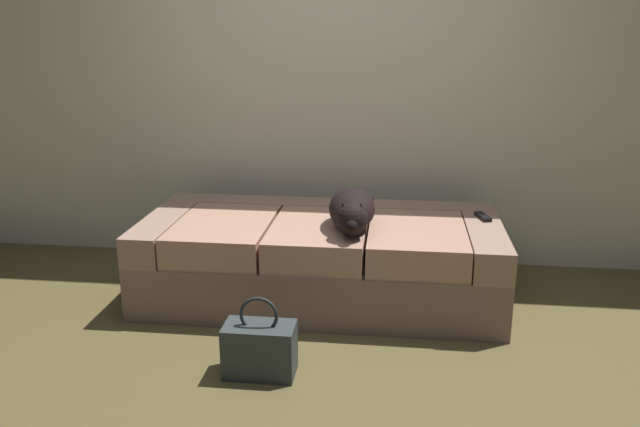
{
  "coord_description": "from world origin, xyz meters",
  "views": [
    {
      "loc": [
        0.41,
        -2.49,
        1.54
      ],
      "look_at": [
        0.0,
        0.94,
        0.52
      ],
      "focal_mm": 36.51,
      "sensor_mm": 36.0,
      "label": 1
    }
  ],
  "objects_px": {
    "dog_dark": "(352,210)",
    "tv_remote": "(483,217)",
    "couch": "(321,259)",
    "handbag": "(260,348)"
  },
  "relations": [
    {
      "from": "couch",
      "to": "handbag",
      "type": "xyz_separation_m",
      "value": [
        -0.17,
        -0.9,
        -0.11
      ]
    },
    {
      "from": "couch",
      "to": "tv_remote",
      "type": "bearing_deg",
      "value": 8.01
    },
    {
      "from": "dog_dark",
      "to": "tv_remote",
      "type": "height_order",
      "value": "dog_dark"
    },
    {
      "from": "couch",
      "to": "tv_remote",
      "type": "xyz_separation_m",
      "value": [
        0.91,
        0.13,
        0.25
      ]
    },
    {
      "from": "couch",
      "to": "handbag",
      "type": "relative_size",
      "value": 5.31
    },
    {
      "from": "dog_dark",
      "to": "tv_remote",
      "type": "relative_size",
      "value": 3.96
    },
    {
      "from": "couch",
      "to": "tv_remote",
      "type": "relative_size",
      "value": 13.37
    },
    {
      "from": "dog_dark",
      "to": "handbag",
      "type": "bearing_deg",
      "value": -115.23
    },
    {
      "from": "couch",
      "to": "dog_dark",
      "type": "relative_size",
      "value": 3.37
    },
    {
      "from": "couch",
      "to": "handbag",
      "type": "bearing_deg",
      "value": -100.84
    }
  ]
}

